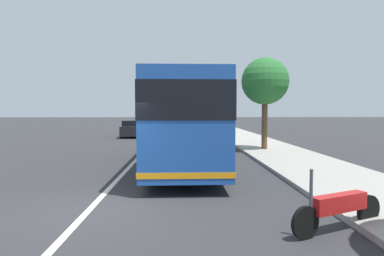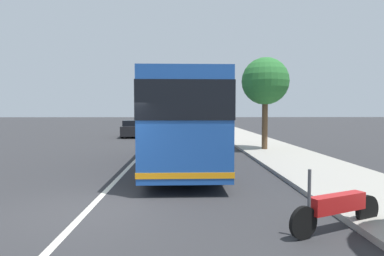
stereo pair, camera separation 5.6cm
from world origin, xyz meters
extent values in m
plane|color=#2D2D30|center=(0.00, 0.00, 0.00)|extent=(220.00, 220.00, 0.00)
cube|color=#9E998E|center=(10.00, -7.28, 0.07)|extent=(110.00, 3.60, 0.14)
cube|color=silver|center=(10.00, 0.00, 0.00)|extent=(110.00, 0.16, 0.01)
cube|color=#1E4C9E|center=(6.14, -2.19, 1.92)|extent=(10.57, 2.69, 3.14)
cube|color=black|center=(6.14, -2.19, 2.57)|extent=(10.61, 2.73, 1.06)
cube|color=orange|center=(6.14, -2.19, 0.60)|extent=(10.60, 2.72, 0.16)
cylinder|color=black|center=(9.50, -0.97, 0.50)|extent=(1.00, 0.31, 1.00)
cylinder|color=black|center=(9.53, -3.34, 0.50)|extent=(1.00, 0.31, 1.00)
cylinder|color=black|center=(2.76, -1.05, 0.50)|extent=(1.00, 0.31, 1.00)
cylinder|color=black|center=(2.79, -3.42, 0.50)|extent=(1.00, 0.31, 1.00)
cylinder|color=black|center=(-1.91, -4.34, 0.30)|extent=(0.32, 0.58, 0.60)
cylinder|color=black|center=(-1.20, -5.90, 0.30)|extent=(0.32, 0.58, 0.60)
cube|color=red|center=(-1.56, -5.12, 0.55)|extent=(0.76, 1.27, 0.32)
cylinder|color=#4C4C51|center=(-1.86, -4.46, 0.90)|extent=(0.06, 0.06, 0.70)
cube|color=red|center=(26.70, 1.78, 0.55)|extent=(4.37, 1.87, 0.74)
cube|color=black|center=(26.83, 1.79, 1.20)|extent=(2.18, 1.68, 0.56)
cylinder|color=black|center=(25.29, 0.95, 0.32)|extent=(0.65, 0.24, 0.64)
cylinder|color=black|center=(25.25, 2.56, 0.32)|extent=(0.65, 0.24, 0.64)
cylinder|color=black|center=(28.15, 1.01, 0.32)|extent=(0.65, 0.24, 0.64)
cylinder|color=black|center=(28.11, 2.62, 0.32)|extent=(0.65, 0.24, 0.64)
cube|color=black|center=(21.38, 2.12, 0.59)|extent=(4.59, 2.17, 0.82)
cube|color=black|center=(21.28, 2.11, 1.23)|extent=(2.38, 1.88, 0.46)
cylinder|color=black|center=(19.95, 1.16, 0.32)|extent=(0.65, 0.26, 0.64)
cylinder|color=black|center=(19.85, 2.89, 0.32)|extent=(0.65, 0.26, 0.64)
cylinder|color=black|center=(22.91, 1.35, 0.32)|extent=(0.65, 0.26, 0.64)
cylinder|color=black|center=(22.80, 3.08, 0.32)|extent=(0.65, 0.26, 0.64)
cylinder|color=brown|center=(10.75, -6.78, 1.58)|extent=(0.32, 0.32, 3.16)
sphere|color=#286B2D|center=(10.75, -6.78, 3.94)|extent=(2.63, 2.63, 2.63)
camera|label=1|loc=(-7.62, -2.15, 2.29)|focal=30.85mm
camera|label=2|loc=(-7.62, -2.21, 2.29)|focal=30.85mm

